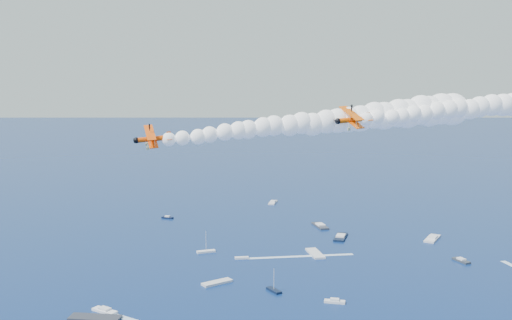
# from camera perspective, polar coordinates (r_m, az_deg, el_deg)

# --- Properties ---
(biplane_lead) EXTENTS (11.13, 12.04, 7.68)m
(biplane_lead) POSITION_cam_1_polar(r_m,az_deg,el_deg) (118.38, 9.35, 3.85)
(biplane_lead) COLOR #E65504
(biplane_trail) EXTENTS (10.47, 11.38, 7.25)m
(biplane_trail) POSITION_cam_1_polar(r_m,az_deg,el_deg) (112.08, -9.86, 2.02)
(biplane_trail) COLOR #EE4805
(smoke_trail_lead) EXTENTS (69.11, 62.47, 11.84)m
(smoke_trail_lead) POSITION_cam_1_polar(r_m,az_deg,el_deg) (135.33, 22.18, 4.92)
(smoke_trail_lead) COLOR white
(smoke_trail_trail) EXTENTS (69.07, 61.34, 11.84)m
(smoke_trail_trail) POSITION_cam_1_polar(r_m,az_deg,el_deg) (118.97, 6.14, 3.63)
(smoke_trail_trail) COLOR white
(spectator_boats) EXTENTS (213.81, 189.12, 0.70)m
(spectator_boats) POSITION_cam_1_polar(r_m,az_deg,el_deg) (205.28, 5.93, -9.93)
(spectator_boats) COLOR white
(spectator_boats) RESTS_ON ground
(boat_wakes) EXTENTS (124.93, 92.58, 0.04)m
(boat_wakes) POSITION_cam_1_polar(r_m,az_deg,el_deg) (188.26, 8.76, -11.73)
(boat_wakes) COLOR white
(boat_wakes) RESTS_ON ground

